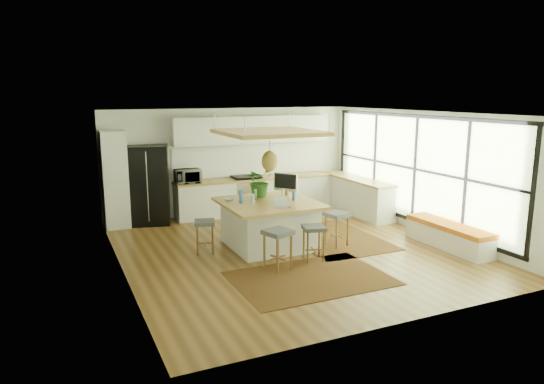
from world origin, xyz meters
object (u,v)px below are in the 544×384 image
island (269,224)px  stool_left_side (205,235)px  stool_near_right (314,242)px  laptop (282,201)px  stool_near_left (278,251)px  microwave (188,175)px  island_plant (259,184)px  stool_right_front (336,229)px  monitor (286,185)px  stool_right_back (309,217)px  fridge (149,186)px

island → stool_left_side: (-1.32, 0.12, -0.11)m
stool_near_right → laptop: size_ratio=2.20×
stool_near_left → microwave: (-0.51, 4.07, 0.78)m
laptop → microwave: size_ratio=0.50×
stool_left_side → island_plant: (1.34, 0.44, 0.84)m
stool_right_front → monitor: 1.40m
stool_right_back → stool_left_side: size_ratio=1.04×
stool_right_front → laptop: bearing=-179.7°
stool_near_right → stool_right_front: stool_right_front is taller
island → stool_right_back: island is taller
stool_near_right → stool_right_front: (0.87, 0.60, 0.00)m
stool_right_front → stool_right_back: size_ratio=1.04×
stool_near_right → microwave: (-1.33, 3.89, 0.78)m
stool_right_back → laptop: (-1.19, -1.09, 0.70)m
stool_right_back → island_plant: bearing=178.9°
stool_near_left → microwave: 4.17m
island → stool_right_front: island is taller
stool_right_back → microwave: bearing=134.3°
stool_near_right → stool_right_back: (0.82, 1.68, 0.00)m
fridge → stool_left_side: (0.55, -2.69, -0.57)m
island → microwave: 2.97m
stool_near_left → monitor: monitor is taller
monitor → stool_near_left: bearing=-64.9°
stool_left_side → stool_near_right: bearing=-36.3°
stool_near_left → microwave: size_ratio=1.20×
stool_right_back → stool_near_right: bearing=-116.1°
island → island_plant: size_ratio=2.70×
microwave → island_plant: bearing=-64.8°
stool_left_side → laptop: size_ratio=2.15×
microwave → monitor: bearing=-58.2°
fridge → stool_left_side: size_ratio=2.88×
island → stool_right_back: bearing=23.7°
stool_right_back → monitor: size_ratio=1.21×
stool_right_back → island_plant: island_plant is taller
fridge → island: fridge is taller
stool_right_back → fridge: bearing=143.7°
island → stool_near_right: bearing=-70.7°
stool_left_side → island_plant: 1.65m
stool_left_side → laptop: bearing=-26.4°
stool_near_left → microwave: bearing=97.1°
laptop → monitor: monitor is taller
island_plant → fridge: bearing=130.1°
stool_near_left → microwave: microwave is taller
island → laptop: 0.80m
stool_near_right → stool_left_side: stool_near_right is taller
stool_near_right → laptop: (-0.37, 0.59, 0.70)m
stool_near_right → monitor: 1.65m
fridge → stool_near_left: bearing=-56.5°
fridge → stool_near_right: fridge is taller
stool_right_back → microwave: 3.18m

